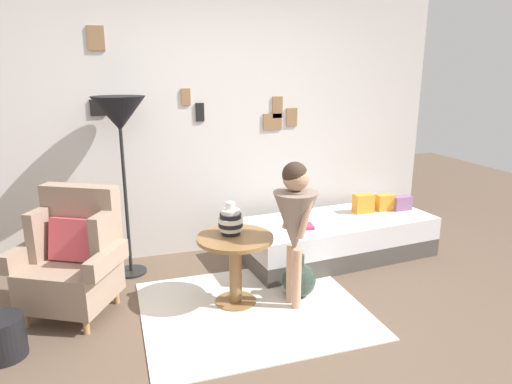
# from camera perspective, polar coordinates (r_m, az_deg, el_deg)

# --- Properties ---
(ground_plane) EXTENTS (12.00, 12.00, 0.00)m
(ground_plane) POSITION_cam_1_polar(r_m,az_deg,el_deg) (3.22, 2.82, -19.34)
(ground_plane) COLOR brown
(gallery_wall) EXTENTS (4.80, 0.12, 2.60)m
(gallery_wall) POSITION_cam_1_polar(r_m,az_deg,el_deg) (4.56, -5.73, 8.46)
(gallery_wall) COLOR silver
(gallery_wall) RESTS_ON ground
(rug) EXTENTS (1.69, 1.44, 0.01)m
(rug) POSITION_cam_1_polar(r_m,az_deg,el_deg) (3.68, -0.36, -14.49)
(rug) COLOR silver
(rug) RESTS_ON ground
(armchair) EXTENTS (0.90, 0.83, 0.97)m
(armchair) POSITION_cam_1_polar(r_m,az_deg,el_deg) (3.75, -21.97, -7.70)
(armchair) COLOR tan
(armchair) RESTS_ON ground
(daybed) EXTENTS (1.97, 0.97, 0.40)m
(daybed) POSITION_cam_1_polar(r_m,az_deg,el_deg) (4.64, 10.18, -5.62)
(daybed) COLOR #4C4742
(daybed) RESTS_ON ground
(pillow_head) EXTENTS (0.20, 0.13, 0.15)m
(pillow_head) POSITION_cam_1_polar(r_m,az_deg,el_deg) (5.00, 17.81, -1.32)
(pillow_head) COLOR gray
(pillow_head) RESTS_ON daybed
(pillow_mid) EXTENTS (0.18, 0.13, 0.17)m
(pillow_mid) POSITION_cam_1_polar(r_m,az_deg,el_deg) (4.93, 15.86, -1.27)
(pillow_mid) COLOR orange
(pillow_mid) RESTS_ON daybed
(pillow_back) EXTENTS (0.20, 0.13, 0.19)m
(pillow_back) POSITION_cam_1_polar(r_m,az_deg,el_deg) (4.79, 13.35, -1.41)
(pillow_back) COLOR orange
(pillow_back) RESTS_ON daybed
(side_table) EXTENTS (0.60, 0.60, 0.57)m
(side_table) POSITION_cam_1_polar(r_m,az_deg,el_deg) (3.60, -2.63, -7.96)
(side_table) COLOR olive
(side_table) RESTS_ON ground
(vase_striped) EXTENTS (0.19, 0.19, 0.26)m
(vase_striped) POSITION_cam_1_polar(r_m,az_deg,el_deg) (3.56, -3.22, -3.69)
(vase_striped) COLOR black
(vase_striped) RESTS_ON side_table
(floor_lamp) EXTENTS (0.46, 0.46, 1.61)m
(floor_lamp) POSITION_cam_1_polar(r_m,az_deg,el_deg) (4.07, -16.79, 8.71)
(floor_lamp) COLOR black
(floor_lamp) RESTS_ON ground
(person_child) EXTENTS (0.34, 0.34, 1.17)m
(person_child) POSITION_cam_1_polar(r_m,az_deg,el_deg) (3.45, 4.93, -3.01)
(person_child) COLOR tan
(person_child) RESTS_ON ground
(book_on_daybed) EXTENTS (0.25, 0.20, 0.03)m
(book_on_daybed) POSITION_cam_1_polar(r_m,az_deg,el_deg) (4.25, 5.70, -4.32)
(book_on_daybed) COLOR #A4375B
(book_on_daybed) RESTS_ON daybed
(demijohn_near) EXTENTS (0.28, 0.28, 0.37)m
(demijohn_near) POSITION_cam_1_polar(r_m,az_deg,el_deg) (3.83, 5.43, -10.92)
(demijohn_near) COLOR #2D3D33
(demijohn_near) RESTS_ON ground
(magazine_basket) EXTENTS (0.28, 0.28, 0.28)m
(magazine_basket) POSITION_cam_1_polar(r_m,az_deg,el_deg) (3.51, -29.24, -15.69)
(magazine_basket) COLOR black
(magazine_basket) RESTS_ON ground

